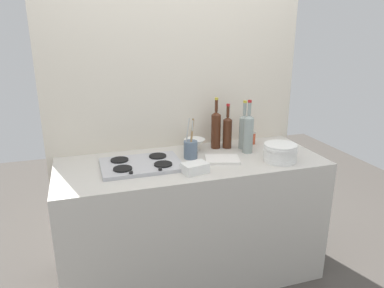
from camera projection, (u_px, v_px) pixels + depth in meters
name	position (u px, v px, depth m)	size (l,w,h in m)	color
ground_plane	(192.00, 272.00, 2.72)	(6.00, 6.00, 0.00)	#47423D
counter_block	(192.00, 220.00, 2.58)	(1.80, 0.70, 0.90)	beige
backsplash_panel	(177.00, 110.00, 2.71)	(1.90, 0.06, 2.34)	beige
stovetop_hob	(141.00, 164.00, 2.35)	(0.51, 0.36, 0.04)	#B2B2B7
plate_stack	(280.00, 153.00, 2.43)	(0.23, 0.23, 0.12)	white
wine_bottle_leftmost	(244.00, 131.00, 2.66)	(0.07, 0.07, 0.36)	gray
wine_bottle_mid_left	(248.00, 133.00, 2.57)	(0.07, 0.07, 0.38)	gray
wine_bottle_mid_right	(227.00, 131.00, 2.68)	(0.07, 0.07, 0.33)	#472314
wine_bottle_rightmost	(216.00, 129.00, 2.67)	(0.07, 0.07, 0.38)	#472314
mixing_bowl	(195.00, 144.00, 2.64)	(0.15, 0.15, 0.09)	white
butter_dish	(195.00, 168.00, 2.24)	(0.16, 0.11, 0.06)	white
utensil_crock	(191.00, 149.00, 2.48)	(0.09, 0.09, 0.28)	slate
condiment_jar_front	(252.00, 138.00, 2.80)	(0.06, 0.06, 0.10)	#C64C2D
cutting_board	(222.00, 159.00, 2.45)	(0.23, 0.17, 0.02)	silver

